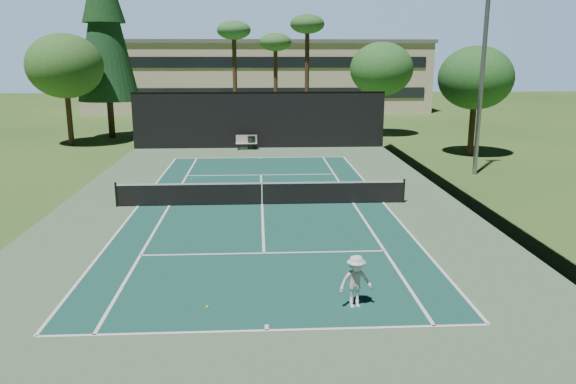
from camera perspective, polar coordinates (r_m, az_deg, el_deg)
The scene contains 22 objects.
ground at distance 25.12m, azimuth -2.65°, elevation -1.30°, with size 160.00×160.00×0.00m, color #355921.
apron_slab at distance 25.12m, azimuth -2.65°, elevation -1.29°, with size 18.00×32.00×0.01m, color #50714F.
court_surface at distance 25.12m, azimuth -2.65°, elevation -1.27°, with size 10.97×23.77×0.01m, color #174B41.
court_lines at distance 25.12m, azimuth -2.65°, elevation -1.26°, with size 11.07×23.87×0.01m.
tennis_net at distance 24.98m, azimuth -2.67°, elevation -0.06°, with size 12.90×0.10×1.10m.
fence at distance 24.74m, azimuth -2.71°, elevation 3.24°, with size 18.04×32.05×4.03m.
player at distance 15.01m, azimuth 6.90°, elevation -9.00°, with size 0.93×0.53×1.44m, color white.
tennis_ball_a at distance 15.24m, azimuth -8.22°, elevation -11.47°, with size 0.08×0.08×0.08m, color #E1F237.
tennis_ball_b at distance 25.75m, azimuth -1.95°, elevation -0.85°, with size 0.06×0.06×0.06m, color #AFD02F.
tennis_ball_c at distance 27.16m, azimuth -4.89°, elevation -0.12°, with size 0.06×0.06×0.06m, color #B7CD2E.
tennis_ball_d at distance 30.51m, azimuth -9.78°, elevation 1.27°, with size 0.08×0.08×0.08m, color #C4D931.
park_bench at distance 40.09m, azimuth -4.24°, elevation 5.11°, with size 1.50×0.45×1.02m.
trash_bin at distance 40.21m, azimuth -3.74°, elevation 5.04°, with size 0.56×0.56×0.95m.
pine_tree at distance 47.86m, azimuth -18.24°, elevation 16.68°, with size 4.80×4.80×15.00m.
palm_a at distance 48.34m, azimuth -5.51°, elevation 15.62°, with size 2.80×2.80×9.32m.
palm_b at distance 50.31m, azimuth -1.28°, elevation 14.65°, with size 2.80×2.80×8.42m.
palm_c at distance 47.50m, azimuth 1.98°, elevation 16.21°, with size 2.80×2.80×9.77m.
decid_tree_a at distance 47.39m, azimuth 9.47°, elevation 12.19°, with size 5.12×5.12×7.62m.
decid_tree_b at distance 38.97m, azimuth 18.53°, elevation 10.91°, with size 4.80×4.80×7.14m.
decid_tree_c at distance 44.49m, azimuth -21.74°, elevation 11.79°, with size 5.44×5.44×8.09m.
campus_building at distance 70.29m, azimuth -3.07°, elevation 11.78°, with size 40.50×12.50×8.30m.
light_pole at distance 32.63m, azimuth 19.26°, elevation 12.88°, with size 0.90×0.25×12.22m.
Camera 1 is at (-0.17, -24.27, 6.47)m, focal length 35.00 mm.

